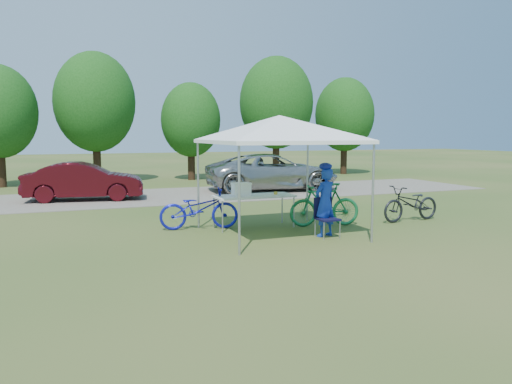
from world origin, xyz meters
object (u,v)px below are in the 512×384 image
bike_green (325,205)px  minivan (272,172)px  folding_chair (325,214)px  bike_blue (199,209)px  folding_table (254,197)px  sedan (84,181)px  cyclist (325,202)px  cooler (241,189)px  bike_dark (411,203)px

bike_green → minivan: bearing=176.2°
folding_chair → bike_blue: size_ratio=0.47×
folding_table → folding_chair: folding_chair is taller
folding_table → bike_blue: bearing=168.0°
sedan → cyclist: bearing=-141.6°
bike_blue → sedan: (-2.35, 6.51, 0.17)m
cooler → bike_dark: bearing=-8.9°
sedan → folding_chair: bearing=-141.9°
folding_table → bike_dark: (4.21, -0.71, -0.29)m
cyclist → bike_blue: size_ratio=0.82×
cooler → cyclist: size_ratio=0.28×
cyclist → bike_blue: (-2.43, 1.87, -0.28)m
cooler → sedan: sedan is taller
cyclist → bike_blue: bearing=-55.9°
folding_chair → cyclist: (0.02, 0.07, 0.25)m
cooler → sedan: size_ratio=0.11×
cooler → bike_green: 2.15m
folding_chair → cooler: cooler is taller
folding_chair → bike_dark: 3.27m
cyclist → cooler: bearing=-66.1°
folding_table → minivan: 8.03m
folding_table → bike_dark: 4.28m
minivan → sedan: 7.28m
cyclist → minivan: 9.12m
cooler → bike_blue: 1.13m
cyclist → bike_green: 1.27m
sedan → minivan: bearing=-78.2°
folding_table → minivan: size_ratio=0.37×
folding_table → bike_dark: size_ratio=1.08×
folding_chair → folding_table: bearing=123.0°
bike_green → minivan: 7.91m
folding_chair → bike_blue: (-2.40, 1.93, -0.02)m
folding_chair → bike_dark: bike_dark is taller
cooler → sedan: (-3.34, 6.79, -0.29)m
folding_table → sedan: 7.72m
cooler → minivan: bearing=61.3°
cooler → bike_blue: size_ratio=0.23×
cyclist → bike_dark: (3.10, 0.88, -0.30)m
bike_blue → folding_chair: bearing=-119.4°
cyclist → bike_dark: 3.24m
bike_green → bike_blue: bearing=-94.4°
cyclist → bike_green: cyclist is taller
bike_dark → folding_table: bearing=-105.1°
folding_table → folding_chair: (1.08, -1.65, -0.24)m
bike_blue → bike_dark: bike_blue is taller
folding_chair → bike_green: bike_green is taller
folding_chair → bike_dark: size_ratio=0.49×
cyclist → bike_blue: cyclist is taller
bike_green → minivan: size_ratio=0.34×
bike_blue → cooler: bearing=-96.4°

